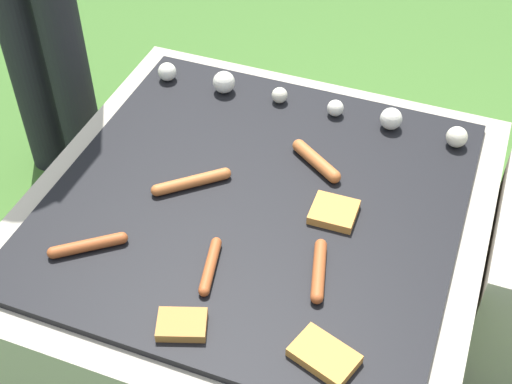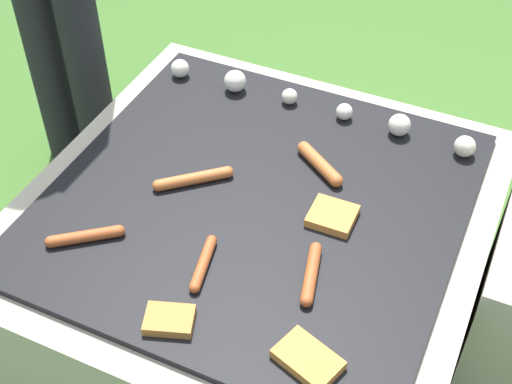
% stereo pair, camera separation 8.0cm
% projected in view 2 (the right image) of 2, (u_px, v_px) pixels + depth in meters
% --- Properties ---
extents(ground_plane, '(14.00, 14.00, 0.00)m').
position_uv_depth(ground_plane, '(256.00, 313.00, 1.86)').
color(ground_plane, '#3D6628').
extents(grill, '(1.00, 1.00, 0.42)m').
position_uv_depth(grill, '(256.00, 261.00, 1.71)').
color(grill, '#A89E8C').
rests_on(grill, ground_plane).
extents(sausage_front_center, '(0.14, 0.11, 0.02)m').
position_uv_depth(sausage_front_center, '(85.00, 236.00, 1.47)').
color(sausage_front_center, '#A34C23').
rests_on(sausage_front_center, grill).
extents(sausage_back_center, '(0.06, 0.16, 0.03)m').
position_uv_depth(sausage_back_center, '(311.00, 274.00, 1.40)').
color(sausage_back_center, '#A34C23').
rests_on(sausage_back_center, grill).
extents(sausage_front_right, '(0.15, 0.13, 0.03)m').
position_uv_depth(sausage_front_right, '(193.00, 179.00, 1.59)').
color(sausage_front_right, '#B7602D').
rests_on(sausage_front_right, grill).
extents(sausage_back_right, '(0.14, 0.10, 0.03)m').
position_uv_depth(sausage_back_right, '(320.00, 164.00, 1.63)').
color(sausage_back_right, '#B7602D').
rests_on(sausage_back_right, grill).
extents(sausage_mid_left, '(0.05, 0.15, 0.02)m').
position_uv_depth(sausage_mid_left, '(203.00, 263.00, 1.42)').
color(sausage_mid_left, '#A34C23').
rests_on(sausage_mid_left, grill).
extents(bread_slice_left, '(0.11, 0.09, 0.02)m').
position_uv_depth(bread_slice_left, '(169.00, 320.00, 1.32)').
color(bread_slice_left, '#B27033').
rests_on(bread_slice_left, grill).
extents(bread_slice_center, '(0.13, 0.11, 0.02)m').
position_uv_depth(bread_slice_center, '(308.00, 359.00, 1.26)').
color(bread_slice_center, '#D18438').
rests_on(bread_slice_center, grill).
extents(bread_slice_right, '(0.10, 0.09, 0.02)m').
position_uv_depth(bread_slice_right, '(332.00, 216.00, 1.52)').
color(bread_slice_right, '#D18438').
rests_on(bread_slice_right, grill).
extents(mushroom_row, '(0.81, 0.06, 0.06)m').
position_uv_depth(mushroom_row, '(314.00, 103.00, 1.78)').
color(mushroom_row, silver).
rests_on(mushroom_row, grill).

